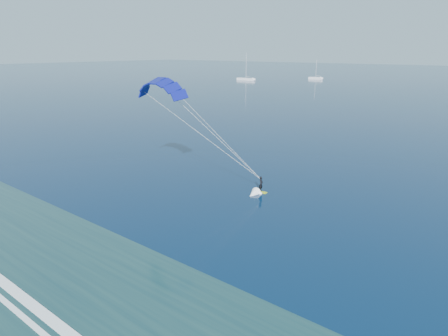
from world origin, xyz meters
TOP-DOWN VIEW (x-y plane):
  - kitesurfer_rig at (-8.86, 31.96)m, footprint 13.44×8.96m
  - sailboat_0 at (-103.98, 170.82)m, footprint 10.27×2.40m
  - sailboat_1 at (-79.16, 199.61)m, footprint 7.28×2.40m

SIDE VIEW (x-z plane):
  - sailboat_1 at x=-79.16m, z-range -4.43..5.77m
  - sailboat_0 at x=-103.98m, z-range -6.18..7.57m
  - kitesurfer_rig at x=-8.86m, z-range 0.21..13.82m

